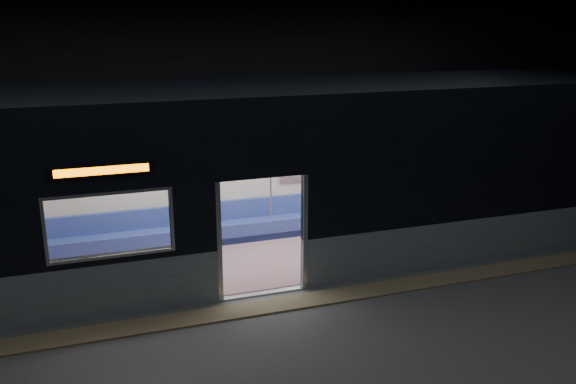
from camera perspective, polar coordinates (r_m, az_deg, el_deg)
station_floor at (r=9.63m, az=-0.49°, el=-12.10°), size 24.00×14.00×0.01m
station_envelope at (r=8.53m, az=-0.55°, el=10.15°), size 24.00×14.00×5.00m
tactile_strip at (r=10.09m, az=-1.50°, el=-10.59°), size 22.80×0.50×0.03m
metro_car at (r=11.26m, az=-4.63°, el=2.19°), size 18.00×3.04×3.35m
passenger at (r=13.44m, az=6.73°, el=-0.22°), size 0.42×0.69×1.34m
handbag at (r=13.28m, az=7.11°, el=-0.97°), size 0.30×0.28×0.12m
transit_map at (r=13.08m, az=1.49°, el=2.53°), size 0.98×0.03×0.64m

